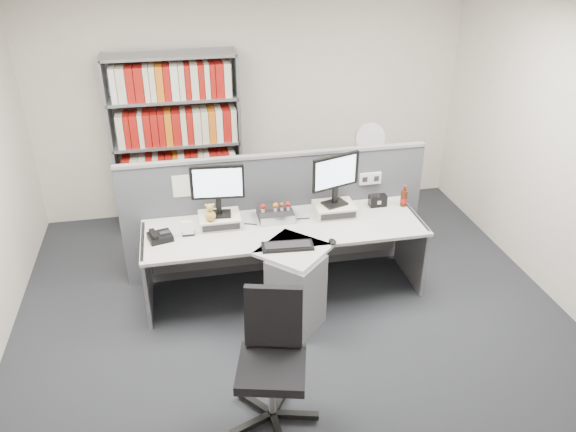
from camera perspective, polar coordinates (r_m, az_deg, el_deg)
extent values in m
plane|color=#2C2F34|center=(5.03, 1.52, -12.75)|extent=(5.50, 5.50, 0.00)
cube|color=silver|center=(6.80, -3.61, 11.38)|extent=(5.00, 0.04, 2.70)
cube|color=white|center=(3.86, 2.04, 19.27)|extent=(5.00, 5.50, 0.04)
cube|color=#4E5058|center=(5.70, -1.21, 0.15)|extent=(3.00, 0.05, 1.25)
cube|color=#9FA0A4|center=(5.43, -1.27, 6.08)|extent=(3.00, 0.07, 0.03)
cube|color=white|center=(5.76, 8.17, 3.75)|extent=(0.22, 0.04, 0.12)
cube|color=white|center=(5.42, -10.61, 3.10)|extent=(0.16, 0.00, 0.22)
cube|color=white|center=(5.43, -6.40, 3.49)|extent=(0.16, 0.00, 0.22)
cube|color=white|center=(5.65, 5.83, 4.50)|extent=(0.16, 0.00, 0.22)
cube|color=beige|center=(5.29, -0.37, -1.21)|extent=(2.60, 0.80, 0.03)
cube|color=beige|center=(4.95, 0.53, -3.42)|extent=(0.74, 0.74, 0.03)
cube|color=gray|center=(5.05, 0.80, -7.61)|extent=(0.57, 0.57, 0.69)
cube|color=gray|center=(5.41, -13.85, -5.70)|extent=(0.03, 0.70, 0.72)
cube|color=gray|center=(5.81, 12.13, -2.93)|extent=(0.03, 0.70, 0.72)
cube|color=gray|center=(5.77, -1.05, -2.59)|extent=(2.50, 0.02, 0.45)
cube|color=beige|center=(5.33, -6.82, -0.38)|extent=(0.38, 0.30, 0.10)
cube|color=black|center=(5.20, -6.66, -1.15)|extent=(0.34, 0.01, 0.06)
cube|color=beige|center=(5.51, 4.63, 0.70)|extent=(0.38, 0.30, 0.10)
cube|color=black|center=(5.38, 5.06, -0.01)|extent=(0.34, 0.01, 0.06)
cube|color=black|center=(5.30, -6.86, 0.19)|extent=(0.22, 0.17, 0.02)
cube|color=black|center=(5.26, -6.91, 1.02)|extent=(0.05, 0.03, 0.17)
cube|color=black|center=(5.16, -7.06, 3.36)|extent=(0.48, 0.08, 0.32)
cube|color=#C1E2FF|center=(5.15, -7.02, 3.27)|extent=(0.43, 0.04, 0.27)
cube|color=black|center=(5.48, 4.66, 1.26)|extent=(0.26, 0.22, 0.02)
cube|color=black|center=(5.44, 4.69, 2.09)|extent=(0.06, 0.04, 0.18)
cube|color=black|center=(5.34, 4.79, 4.43)|extent=(0.48, 0.19, 0.33)
cube|color=#C1E2FF|center=(5.32, 4.78, 4.34)|extent=(0.42, 0.15, 0.28)
cube|color=black|center=(5.41, -1.28, 0.20)|extent=(0.33, 0.29, 0.09)
cube|color=silver|center=(5.29, -1.00, -0.51)|extent=(0.33, 0.01, 0.08)
cylinder|color=beige|center=(5.35, -2.51, 0.55)|extent=(0.03, 0.03, 0.03)
sphere|color=#A5140F|center=(5.33, -2.52, 0.96)|extent=(0.05, 0.05, 0.05)
cylinder|color=beige|center=(5.37, -1.25, 0.67)|extent=(0.03, 0.03, 0.03)
sphere|color=orange|center=(5.35, -1.25, 1.08)|extent=(0.05, 0.05, 0.05)
cylinder|color=beige|center=(5.38, -0.62, 0.73)|extent=(0.03, 0.03, 0.03)
sphere|color=#593319|center=(5.36, -0.62, 1.13)|extent=(0.05, 0.05, 0.05)
cylinder|color=beige|center=(5.39, 0.01, 0.79)|extent=(0.03, 0.03, 0.03)
sphere|color=#A5140F|center=(5.37, 0.01, 1.19)|extent=(0.05, 0.05, 0.05)
cube|color=black|center=(4.95, -0.04, -3.02)|extent=(0.46, 0.20, 0.02)
cube|color=black|center=(4.95, -0.04, -2.87)|extent=(0.41, 0.15, 0.01)
ellipsoid|color=black|center=(5.02, 4.45, -2.56)|extent=(0.06, 0.10, 0.04)
cube|color=black|center=(5.19, -12.62, -2.04)|extent=(0.24, 0.23, 0.05)
cube|color=black|center=(5.16, -13.25, -1.76)|extent=(0.09, 0.17, 0.03)
cube|color=black|center=(5.18, -12.17, -1.63)|extent=(0.10, 0.08, 0.01)
cube|color=black|center=(5.22, -9.90, -1.74)|extent=(0.11, 0.07, 0.02)
cube|color=white|center=(5.17, -9.94, -1.22)|extent=(0.10, 0.04, 0.11)
cube|color=white|center=(5.21, -9.97, -0.98)|extent=(0.10, 0.04, 0.11)
sphere|color=#B3903B|center=(5.20, -7.74, 0.02)|extent=(0.10, 0.10, 0.10)
sphere|color=#B3903B|center=(5.16, -7.80, 0.85)|extent=(0.07, 0.07, 0.07)
sphere|color=#B3903B|center=(5.15, -8.17, 1.06)|extent=(0.03, 0.03, 0.03)
sphere|color=#B3903B|center=(5.15, -7.47, 1.12)|extent=(0.03, 0.03, 0.03)
cube|color=black|center=(5.71, 8.92, 1.53)|extent=(0.17, 0.09, 0.11)
cylinder|color=#3F190A|center=(5.74, 11.46, 1.73)|extent=(0.06, 0.06, 0.16)
cylinder|color=#A5140F|center=(5.74, 11.44, 1.57)|extent=(0.07, 0.07, 0.05)
cylinder|color=#3F190A|center=(5.69, 11.56, 2.68)|extent=(0.03, 0.03, 0.05)
cylinder|color=#A5140F|center=(5.68, 11.59, 2.94)|extent=(0.03, 0.03, 0.01)
cube|color=gray|center=(6.61, -16.98, 6.49)|extent=(0.03, 0.40, 2.00)
cube|color=gray|center=(6.61, -4.95, 7.62)|extent=(0.03, 0.40, 2.00)
cube|color=gray|center=(6.75, -11.02, 7.65)|extent=(1.40, 0.02, 2.00)
cube|color=gray|center=(6.97, -10.26, -0.44)|extent=(1.38, 0.40, 0.03)
cube|color=gray|center=(6.75, -10.61, 3.29)|extent=(1.38, 0.40, 0.03)
cube|color=gray|center=(6.57, -10.99, 7.26)|extent=(1.38, 0.40, 0.03)
cube|color=gray|center=(6.41, -11.40, 11.44)|extent=(1.38, 0.40, 0.03)
cube|color=gray|center=(6.30, -11.80, 15.45)|extent=(1.38, 0.40, 0.03)
cube|color=#A5140F|center=(6.86, -10.38, 0.87)|extent=(1.24, 0.28, 0.36)
cube|color=orange|center=(6.65, -10.75, 4.71)|extent=(1.24, 0.28, 0.36)
cube|color=beige|center=(6.47, -11.14, 8.78)|extent=(1.24, 0.28, 0.36)
cube|color=white|center=(6.33, -11.56, 13.06)|extent=(1.24, 0.28, 0.36)
cube|color=gray|center=(6.75, 7.72, 1.93)|extent=(0.45, 0.60, 0.70)
cube|color=black|center=(6.43, 8.65, 2.14)|extent=(0.40, 0.02, 0.28)
cube|color=black|center=(6.57, 8.46, -0.37)|extent=(0.40, 0.02, 0.28)
cylinder|color=white|center=(6.60, 7.92, 4.79)|extent=(0.19, 0.19, 0.03)
cylinder|color=white|center=(6.56, 7.98, 5.70)|extent=(0.03, 0.03, 0.19)
cylinder|color=white|center=(6.45, 8.19, 7.77)|extent=(0.33, 0.12, 0.32)
cylinder|color=silver|center=(6.48, 8.10, 7.86)|extent=(0.33, 0.11, 0.32)
cylinder|color=silver|center=(4.27, -1.60, -17.18)|extent=(0.05, 0.05, 0.41)
cube|color=black|center=(4.11, -1.64, -14.96)|extent=(0.57, 0.57, 0.07)
cube|color=black|center=(4.09, -1.46, -9.96)|extent=(0.42, 0.21, 0.48)
cube|color=black|center=(4.41, 0.97, -19.20)|extent=(0.31, 0.13, 0.04)
cylinder|color=black|center=(4.42, 2.66, -19.38)|extent=(0.05, 0.05, 0.03)
cube|color=black|center=(4.54, -0.63, -17.52)|extent=(0.21, 0.29, 0.04)
cylinder|color=black|center=(4.63, -0.05, -16.64)|extent=(0.05, 0.05, 0.03)
cube|color=black|center=(4.51, -3.44, -18.00)|extent=(0.24, 0.27, 0.04)
cylinder|color=black|center=(4.58, -4.63, -17.41)|extent=(0.05, 0.05, 0.03)
cube|color=black|center=(4.36, -3.76, -20.04)|extent=(0.31, 0.16, 0.04)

